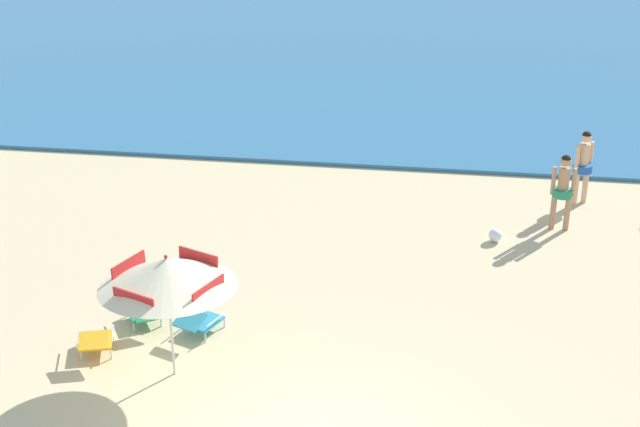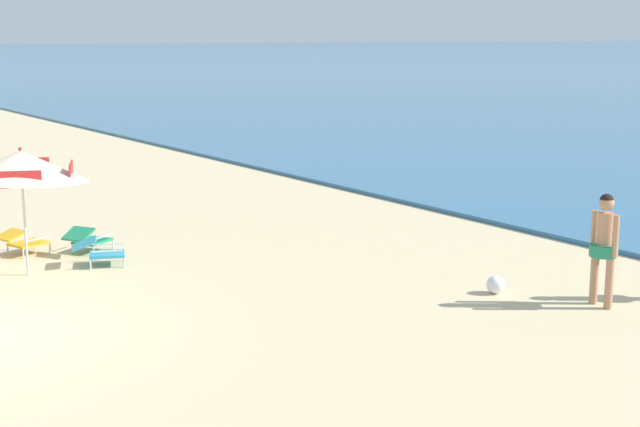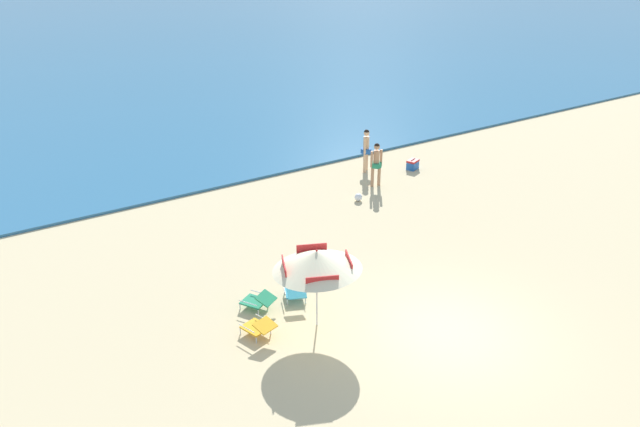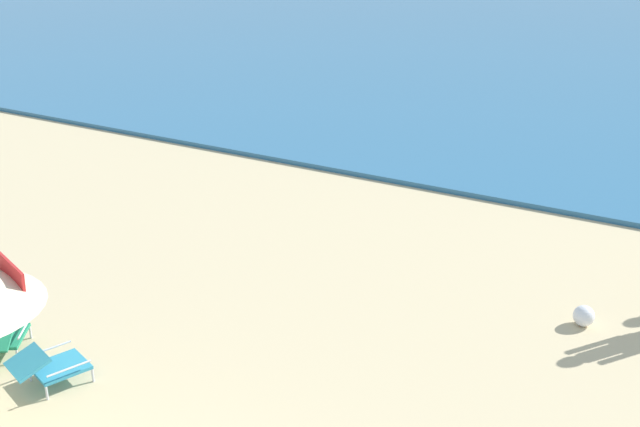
% 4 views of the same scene
% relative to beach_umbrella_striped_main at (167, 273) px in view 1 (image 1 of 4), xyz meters
% --- Properties ---
extents(beach_umbrella_striped_main, '(2.87, 2.89, 2.19)m').
position_rel_beach_umbrella_striped_main_xyz_m(beach_umbrella_striped_main, '(0.00, 0.00, 0.00)').
color(beach_umbrella_striped_main, silver).
rests_on(beach_umbrella_striped_main, ground).
extents(lounge_chair_under_umbrella, '(0.90, 1.02, 0.51)m').
position_rel_beach_umbrella_striped_main_xyz_m(lounge_chair_under_umbrella, '(-0.94, 1.41, -1.60)').
color(lounge_chair_under_umbrella, '#1E7F56').
rests_on(lounge_chair_under_umbrella, ground).
extents(lounge_chair_beside_umbrella, '(0.76, 0.97, 0.49)m').
position_rel_beach_umbrella_striped_main_xyz_m(lounge_chair_beside_umbrella, '(-1.46, 0.36, -1.59)').
color(lounge_chair_beside_umbrella, gold).
rests_on(lounge_chair_beside_umbrella, ground).
extents(lounge_chair_facing_sea, '(0.81, 1.00, 0.51)m').
position_rel_beach_umbrella_striped_main_xyz_m(lounge_chair_facing_sea, '(0.09, 1.23, -1.59)').
color(lounge_chair_facing_sea, teal).
rests_on(lounge_chair_facing_sea, ground).
extents(person_standing_near_shore, '(0.51, 0.42, 1.71)m').
position_rel_beach_umbrella_striped_main_xyz_m(person_standing_near_shore, '(6.68, 6.51, -0.88)').
color(person_standing_near_shore, tan).
rests_on(person_standing_near_shore, ground).
extents(person_standing_beside, '(0.43, 0.43, 1.75)m').
position_rel_beach_umbrella_striped_main_xyz_m(person_standing_beside, '(7.25, 7.96, -0.86)').
color(person_standing_beside, '#D8A87F').
rests_on(person_standing_beside, ground).
extents(beach_ball, '(0.29, 0.29, 0.29)m').
position_rel_beach_umbrella_striped_main_xyz_m(beach_ball, '(5.31, 5.70, -1.73)').
color(beach_ball, white).
rests_on(beach_ball, ground).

